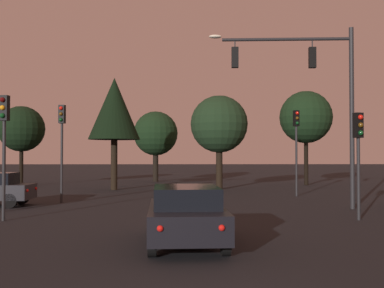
% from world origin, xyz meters
% --- Properties ---
extents(ground_plane, '(168.00, 168.00, 0.00)m').
position_xyz_m(ground_plane, '(0.00, 24.50, 0.00)').
color(ground_plane, black).
rests_on(ground_plane, ground).
extents(traffic_signal_mast_arm, '(6.27, 0.62, 7.86)m').
position_xyz_m(traffic_signal_mast_arm, '(5.49, 14.13, 5.41)').
color(traffic_signal_mast_arm, '#232326').
rests_on(traffic_signal_mast_arm, ground).
extents(traffic_light_corner_left, '(0.33, 0.37, 4.45)m').
position_xyz_m(traffic_light_corner_left, '(-6.52, 10.73, 3.15)').
color(traffic_light_corner_left, '#232326').
rests_on(traffic_light_corner_left, ground).
extents(traffic_light_corner_right, '(0.34, 0.37, 4.85)m').
position_xyz_m(traffic_light_corner_right, '(6.24, 20.15, 3.41)').
color(traffic_light_corner_right, '#232326').
rests_on(traffic_light_corner_right, ground).
extents(traffic_light_median, '(0.36, 0.38, 3.84)m').
position_xyz_m(traffic_light_median, '(6.12, 10.65, 2.74)').
color(traffic_light_median, '#232326').
rests_on(traffic_light_median, ground).
extents(traffic_light_far_side, '(0.33, 0.37, 4.77)m').
position_xyz_m(traffic_light_far_side, '(-6.10, 16.90, 3.36)').
color(traffic_light_far_side, '#232326').
rests_on(traffic_light_far_side, ground).
extents(car_nearside_lane, '(2.08, 4.40, 1.52)m').
position_xyz_m(car_nearside_lane, '(-0.09, 6.29, 0.80)').
color(car_nearside_lane, black).
rests_on(car_nearside_lane, ground).
extents(tree_behind_sign, '(3.44, 3.44, 7.48)m').
position_xyz_m(tree_behind_sign, '(-4.75, 25.05, 5.37)').
color(tree_behind_sign, black).
rests_on(tree_behind_sign, ground).
extents(tree_left_far, '(3.86, 3.86, 6.34)m').
position_xyz_m(tree_left_far, '(2.27, 25.25, 4.38)').
color(tree_left_far, black).
rests_on(tree_left_far, ground).
extents(tree_center_horizon, '(3.41, 3.41, 5.98)m').
position_xyz_m(tree_center_horizon, '(-12.25, 28.96, 4.26)').
color(tree_center_horizon, black).
rests_on(tree_center_horizon, ground).
extents(tree_right_cluster, '(3.85, 3.85, 6.12)m').
position_xyz_m(tree_right_cluster, '(-2.55, 34.45, 4.17)').
color(tree_right_cluster, black).
rests_on(tree_right_cluster, ground).
extents(tree_lot_edge, '(4.02, 4.02, 7.24)m').
position_xyz_m(tree_lot_edge, '(9.28, 29.48, 5.21)').
color(tree_lot_edge, black).
rests_on(tree_lot_edge, ground).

